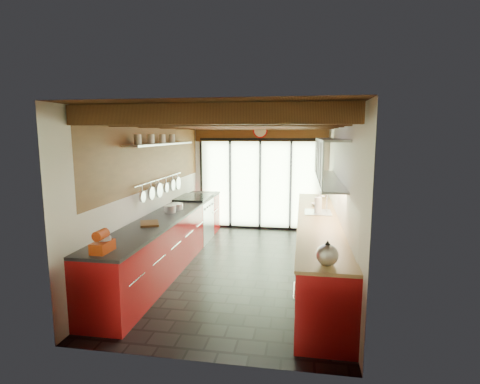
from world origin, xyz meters
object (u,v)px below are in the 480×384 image
(stand_mixer, at_px, (103,243))
(bowl, at_px, (316,204))
(kettle, at_px, (327,253))
(soap_bottle, at_px, (318,208))
(paper_towel, at_px, (318,206))

(stand_mixer, xyz_separation_m, bowl, (2.54, 3.29, -0.08))
(kettle, bearing_deg, bowl, 90.00)
(stand_mixer, height_order, kettle, kettle)
(stand_mixer, height_order, soap_bottle, stand_mixer)
(soap_bottle, xyz_separation_m, bowl, (0.00, 0.64, -0.06))
(bowl, bearing_deg, kettle, -90.00)
(paper_towel, xyz_separation_m, bowl, (0.00, 0.73, -0.12))
(stand_mixer, relative_size, paper_towel, 0.89)
(paper_towel, bearing_deg, kettle, -90.00)
(kettle, distance_m, bowl, 3.30)
(stand_mixer, xyz_separation_m, kettle, (2.54, -0.01, 0.01))
(soap_bottle, bearing_deg, bowl, 90.00)
(stand_mixer, relative_size, bowl, 1.49)
(stand_mixer, relative_size, kettle, 1.02)
(bowl, bearing_deg, soap_bottle, -90.00)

